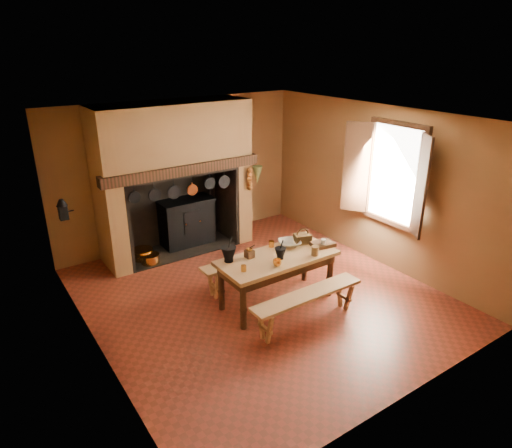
{
  "coord_description": "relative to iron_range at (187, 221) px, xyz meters",
  "views": [
    {
      "loc": [
        -3.59,
        -5.18,
        3.78
      ],
      "look_at": [
        0.13,
        0.3,
        1.1
      ],
      "focal_mm": 32.0,
      "sensor_mm": 36.0,
      "label": 1
    }
  ],
  "objects": [
    {
      "name": "wall_coffee_mill",
      "position": [
        -2.38,
        -0.9,
        1.03
      ],
      "size": [
        0.23,
        0.16,
        0.31
      ],
      "color": "black",
      "rests_on": "wall_left"
    },
    {
      "name": "mixing_bowl",
      "position": [
        0.54,
        -2.55,
        0.35
      ],
      "size": [
        0.46,
        0.46,
        0.09
      ],
      "primitive_type": "imported",
      "rotation": [
        0.0,
        0.0,
        -0.4
      ],
      "color": "#B4A88A",
      "rests_on": "work_table"
    },
    {
      "name": "coffee_grinder",
      "position": [
        -0.21,
        -2.54,
        0.37
      ],
      "size": [
        0.16,
        0.13,
        0.18
      ],
      "rotation": [
        0.0,
        0.0,
        0.09
      ],
      "color": "#341910",
      "rests_on": "work_table"
    },
    {
      "name": "window",
      "position": [
        2.39,
        -2.85,
        1.22
      ],
      "size": [
        0.39,
        1.75,
        1.76
      ],
      "color": "white",
      "rests_on": "wall_right"
    },
    {
      "name": "hanging_pans",
      "position": [
        -0.3,
        -0.64,
        0.88
      ],
      "size": [
        1.92,
        0.29,
        0.27
      ],
      "color": "black",
      "rests_on": "chimney_breast"
    },
    {
      "name": "brass_cup",
      "position": [
        -0.03,
        -2.99,
        0.35
      ],
      "size": [
        0.14,
        0.14,
        0.1
      ],
      "primitive_type": "imported",
      "rotation": [
        0.0,
        0.0,
        -0.17
      ],
      "color": "#C17D2C",
      "rests_on": "work_table"
    },
    {
      "name": "iron_range",
      "position": [
        0.0,
        0.0,
        0.0
      ],
      "size": [
        1.12,
        0.55,
        1.6
      ],
      "color": "black",
      "rests_on": "floor"
    },
    {
      "name": "wicker_basket",
      "position": [
        0.78,
        -2.57,
        0.38
      ],
      "size": [
        0.3,
        0.25,
        0.25
      ],
      "rotation": [
        0.0,
        0.0,
        -0.3
      ],
      "color": "#452C14",
      "rests_on": "work_table"
    },
    {
      "name": "brass_mug_b",
      "position": [
        0.28,
        -2.42,
        0.35
      ],
      "size": [
        0.11,
        0.11,
        0.1
      ],
      "primitive_type": "cylinder",
      "rotation": [
        0.0,
        0.0,
        0.34
      ],
      "color": "#C17D2C",
      "rests_on": "work_table"
    },
    {
      "name": "wooden_tray",
      "position": [
        0.97,
        -2.84,
        0.33
      ],
      "size": [
        0.39,
        0.3,
        0.06
      ],
      "primitive_type": "cube",
      "rotation": [
        0.0,
        0.0,
        -0.16
      ],
      "color": "#341910",
      "rests_on": "work_table"
    },
    {
      "name": "brass_mug_a",
      "position": [
        -0.52,
        -2.86,
        0.35
      ],
      "size": [
        0.1,
        0.1,
        0.09
      ],
      "primitive_type": "cylinder",
      "rotation": [
        0.0,
        0.0,
        -0.42
      ],
      "color": "#C17D2C",
      "rests_on": "work_table"
    },
    {
      "name": "stoneware_crock",
      "position": [
        0.64,
        -3.03,
        0.37
      ],
      "size": [
        0.14,
        0.14,
        0.14
      ],
      "primitive_type": "cylinder",
      "rotation": [
        0.0,
        0.0,
        0.19
      ],
      "color": "brown",
      "rests_on": "work_table"
    },
    {
      "name": "wall_left",
      "position": [
        -2.46,
        -2.45,
        0.92
      ],
      "size": [
        0.02,
        5.5,
        2.8
      ],
      "primitive_type": "cube",
      "color": "brown",
      "rests_on": "floor"
    },
    {
      "name": "chimney_breast",
      "position": [
        -0.26,
        -0.14,
        1.33
      ],
      "size": [
        2.95,
        0.96,
        2.8
      ],
      "color": "brown",
      "rests_on": "floor"
    },
    {
      "name": "wall_right",
      "position": [
        2.54,
        -2.45,
        0.92
      ],
      "size": [
        0.02,
        5.5,
        2.8
      ],
      "primitive_type": "cube",
      "color": "brown",
      "rests_on": "floor"
    },
    {
      "name": "glass_jar",
      "position": [
        0.93,
        -2.89,
        0.37
      ],
      "size": [
        0.09,
        0.09,
        0.14
      ],
      "primitive_type": "cylinder",
      "rotation": [
        0.0,
        0.0,
        0.18
      ],
      "color": "beige",
      "rests_on": "work_table"
    },
    {
      "name": "back_wall",
      "position": [
        0.04,
        0.3,
        0.92
      ],
      "size": [
        5.0,
        0.02,
        2.8
      ],
      "primitive_type": "cube",
      "color": "brown",
      "rests_on": "floor"
    },
    {
      "name": "herb_bunch",
      "position": [
        1.22,
        -0.66,
        0.9
      ],
      "size": [
        0.2,
        0.2,
        0.35
      ],
      "primitive_type": "cone",
      "rotation": [
        3.14,
        0.0,
        0.0
      ],
      "color": "olive",
      "rests_on": "chimney_breast"
    },
    {
      "name": "bench_back",
      "position": [
        0.16,
        -2.07,
        -0.1
      ],
      "size": [
        1.81,
        0.32,
        0.51
      ],
      "color": "tan",
      "rests_on": "floor"
    },
    {
      "name": "mortar_large",
      "position": [
        -0.53,
        -2.48,
        0.43
      ],
      "size": [
        0.23,
        0.23,
        0.39
      ],
      "rotation": [
        0.0,
        0.0,
        0.05
      ],
      "color": "black",
      "rests_on": "work_table"
    },
    {
      "name": "hearth_pans",
      "position": [
        -1.01,
        -0.23,
        -0.39
      ],
      "size": [
        0.51,
        0.62,
        0.2
      ],
      "color": "#C17D2C",
      "rests_on": "floor"
    },
    {
      "name": "wall_front",
      "position": [
        0.04,
        -5.2,
        0.92
      ],
      "size": [
        5.0,
        0.02,
        2.8
      ],
      "primitive_type": "cube",
      "color": "brown",
      "rests_on": "floor"
    },
    {
      "name": "mortar_small",
      "position": [
        0.14,
        -2.83,
        0.4
      ],
      "size": [
        0.17,
        0.17,
        0.29
      ],
      "rotation": [
        0.0,
        0.0,
        0.0
      ],
      "color": "black",
      "rests_on": "work_table"
    },
    {
      "name": "work_table",
      "position": [
        0.16,
        -2.74,
        0.18
      ],
      "size": [
        1.81,
        0.81,
        0.79
      ],
      "color": "tan",
      "rests_on": "floor"
    },
    {
      "name": "ceiling",
      "position": [
        0.04,
        -2.45,
        2.32
      ],
      "size": [
        5.5,
        5.5,
        0.0
      ],
      "primitive_type": "plane",
      "rotation": [
        3.14,
        0.0,
        0.0
      ],
      "color": "silver",
      "rests_on": "back_wall"
    },
    {
      "name": "bench_front",
      "position": [
        0.16,
        -3.46,
        -0.11
      ],
      "size": [
        1.78,
        0.31,
        0.5
      ],
      "color": "tan",
      "rests_on": "floor"
    },
    {
      "name": "floor",
      "position": [
        0.04,
        -2.45,
        -0.48
      ],
      "size": [
        5.5,
        5.5,
        0.0
      ],
      "primitive_type": "plane",
      "color": "maroon",
      "rests_on": "ground"
    },
    {
      "name": "onion_string",
      "position": [
        1.04,
        -0.66,
        0.85
      ],
      "size": [
        0.12,
        0.1,
        0.46
      ],
      "primitive_type": null,
      "color": "#9D551D",
      "rests_on": "chimney_breast"
    }
  ]
}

